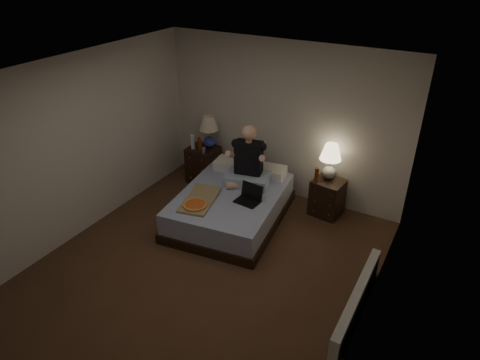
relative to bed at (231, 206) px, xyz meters
The scene contains 19 objects.
floor 1.15m from the bed, 76.33° to the right, with size 4.00×4.50×0.00m, color brown.
ceiling 2.53m from the bed, 76.33° to the right, with size 4.00×4.50×0.00m, color white.
wall_back 1.56m from the bed, 77.06° to the left, with size 4.00×2.50×0.00m, color beige.
wall_front 3.50m from the bed, 85.45° to the right, with size 4.00×2.50×0.00m, color beige.
wall_left 2.29m from the bed, 147.77° to the right, with size 4.50×2.50×0.00m, color beige.
wall_right 2.71m from the bed, 25.75° to the right, with size 4.50×2.50×0.00m, color beige.
bed is the anchor object (origin of this frame).
nightstand_left 1.31m from the bed, 141.88° to the left, with size 0.49×0.44×0.64m, color black.
nightstand_right 1.48m from the bed, 35.94° to the left, with size 0.44×0.40×0.58m, color black.
lamp_left 1.47m from the bed, 136.62° to the left, with size 0.32×0.32×0.56m, color navy, non-canonical shape.
lamp_right 1.62m from the bed, 39.25° to the left, with size 0.32×0.32×0.56m, color gray, non-canonical shape.
water_bottle 1.46m from the bed, 148.61° to the left, with size 0.07×0.07×0.25m, color silver.
soda_can 1.20m from the bed, 144.32° to the left, with size 0.07×0.07×0.10m, color #B2B3AE.
beer_bottle_left 1.35m from the bed, 145.21° to the left, with size 0.06×0.06×0.23m, color #5A260C.
beer_bottle_right 1.36m from the bed, 35.97° to the left, with size 0.06×0.06×0.23m, color #53290B.
person 0.80m from the bed, 78.27° to the left, with size 0.66×0.52×0.93m, color black, non-canonical shape.
laptop 0.50m from the bed, 17.59° to the right, with size 0.34×0.28×0.24m, color black, non-canonical shape.
pizza_box 0.69m from the bed, 110.87° to the right, with size 0.40×0.76×0.08m, color #9D8A5E, non-canonical shape.
radiator 2.41m from the bed, 24.18° to the right, with size 0.10×1.60×0.40m, color silver.
Camera 1 is at (2.52, -3.55, 3.68)m, focal length 32.00 mm.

